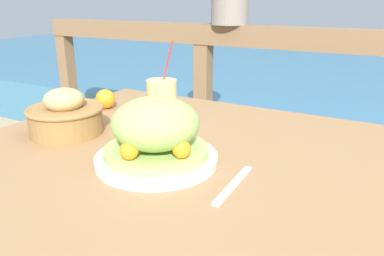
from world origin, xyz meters
name	(u,v)px	position (x,y,z in m)	size (l,w,h in m)	color
patio_table	(208,188)	(0.00, 0.00, 0.63)	(1.25, 0.94, 0.71)	#997047
railing_fence	(298,91)	(0.00, 0.85, 0.69)	(2.80, 0.08, 0.95)	brown
sea_backdrop	(355,89)	(0.00, 3.35, 0.18)	(12.00, 4.00, 0.37)	teal
salad_plate	(156,136)	(-0.09, -0.08, 0.77)	(0.28, 0.28, 0.15)	silver
drink_glass	(162,102)	(-0.23, 0.15, 0.77)	(0.09, 0.09, 0.24)	#DBCC7F
bread_basket	(66,115)	(-0.42, -0.04, 0.76)	(0.21, 0.21, 0.13)	olive
fork	(234,185)	(0.11, -0.10, 0.71)	(0.02, 0.18, 0.00)	silver
orange_near_glass	(105,99)	(-0.49, 0.20, 0.74)	(0.07, 0.07, 0.07)	orange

